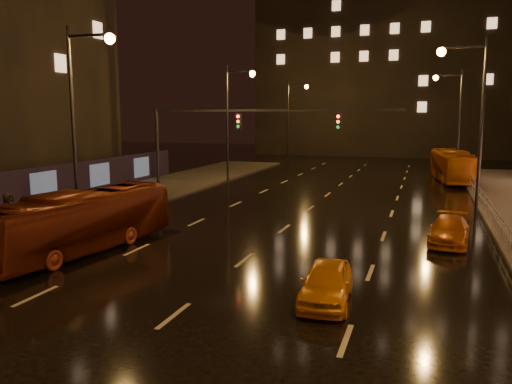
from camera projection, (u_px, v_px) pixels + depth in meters
ground at (302, 214)px, 29.52m from camera, size 140.00×140.00×0.00m
sidewalk_left at (57, 215)px, 29.12m from camera, size 7.00×70.00×0.15m
building_distant at (412, 33)px, 74.20m from camera, size 44.00×16.00×36.00m
traffic_signal at (223, 133)px, 30.41m from camera, size 15.31×0.32×6.20m
railing_right at (497, 217)px, 24.26m from camera, size 0.05×56.00×1.00m
bus_red at (82, 221)px, 21.23m from camera, size 3.39×9.70×2.64m
bus_curb at (452, 166)px, 44.33m from camera, size 3.63×10.22×2.79m
taxi_near at (326, 283)px, 15.54m from camera, size 1.75×3.79×1.26m
taxi_far at (449, 230)px, 22.79m from camera, size 2.05×4.24×1.19m
pedestrian_c at (9, 211)px, 24.93m from camera, size 0.67×0.95×1.85m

